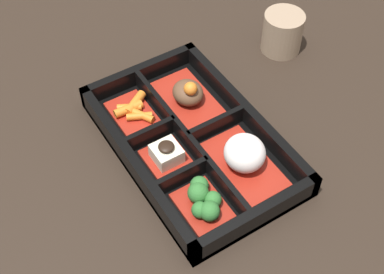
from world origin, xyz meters
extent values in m
plane|color=black|center=(0.00, 0.00, 0.00)|extent=(3.00, 3.00, 0.00)
cube|color=black|center=(0.00, 0.00, 0.01)|extent=(0.33, 0.21, 0.01)
cube|color=black|center=(0.00, -0.10, 0.02)|extent=(0.33, 0.01, 0.04)
cube|color=black|center=(0.00, 0.10, 0.02)|extent=(0.33, 0.01, 0.04)
cube|color=black|center=(-0.16, 0.00, 0.02)|extent=(0.01, 0.21, 0.04)
cube|color=black|center=(0.16, 0.00, 0.02)|extent=(0.01, 0.21, 0.04)
cube|color=black|center=(0.00, -0.01, 0.02)|extent=(0.30, 0.01, 0.04)
cube|color=black|center=(-0.04, -0.05, 0.02)|extent=(0.01, 0.08, 0.04)
cube|color=black|center=(0.05, -0.05, 0.02)|extent=(0.01, 0.08, 0.04)
cube|color=black|center=(0.00, 0.04, 0.02)|extent=(0.01, 0.10, 0.04)
cube|color=maroon|center=(-0.08, 0.04, 0.01)|extent=(0.13, 0.08, 0.01)
ellipsoid|color=brown|center=(-0.08, 0.04, 0.03)|extent=(0.05, 0.05, 0.03)
sphere|color=orange|center=(-0.06, 0.04, 0.05)|extent=(0.02, 0.02, 0.02)
cube|color=maroon|center=(0.08, 0.04, 0.01)|extent=(0.13, 0.08, 0.01)
ellipsoid|color=silver|center=(0.08, 0.04, 0.04)|extent=(0.06, 0.06, 0.05)
cube|color=maroon|center=(-0.09, -0.05, 0.01)|extent=(0.09, 0.06, 0.01)
cylinder|color=orange|center=(-0.11, -0.04, 0.02)|extent=(0.04, 0.05, 0.01)
cylinder|color=orange|center=(-0.11, -0.05, 0.02)|extent=(0.03, 0.04, 0.01)
cylinder|color=orange|center=(-0.08, -0.04, 0.02)|extent=(0.04, 0.03, 0.01)
cylinder|color=orange|center=(-0.10, -0.05, 0.02)|extent=(0.02, 0.05, 0.01)
cylinder|color=orange|center=(-0.08, -0.04, 0.02)|extent=(0.03, 0.04, 0.01)
cube|color=maroon|center=(0.01, -0.05, 0.01)|extent=(0.07, 0.06, 0.01)
cube|color=beige|center=(0.01, -0.05, 0.03)|extent=(0.04, 0.04, 0.02)
ellipsoid|color=black|center=(0.01, -0.05, 0.04)|extent=(0.02, 0.02, 0.01)
cube|color=maroon|center=(0.10, -0.05, 0.01)|extent=(0.08, 0.06, 0.01)
sphere|color=#2D6B2D|center=(0.11, -0.04, 0.03)|extent=(0.02, 0.02, 0.02)
sphere|color=#2D6B2D|center=(0.12, -0.05, 0.03)|extent=(0.02, 0.02, 0.02)
sphere|color=#2D6B2D|center=(0.11, -0.06, 0.03)|extent=(0.02, 0.02, 0.02)
sphere|color=#2D6B2D|center=(0.12, -0.05, 0.03)|extent=(0.03, 0.03, 0.03)
sphere|color=#2D6B2D|center=(0.09, -0.05, 0.03)|extent=(0.03, 0.03, 0.03)
sphere|color=#2D6B2D|center=(0.08, -0.04, 0.03)|extent=(0.03, 0.03, 0.03)
cylinder|color=gray|center=(-0.11, 0.25, 0.04)|extent=(0.07, 0.07, 0.07)
cylinder|color=#597A38|center=(-0.11, 0.25, 0.07)|extent=(0.06, 0.06, 0.01)
camera|label=1|loc=(0.42, -0.27, 0.63)|focal=50.00mm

